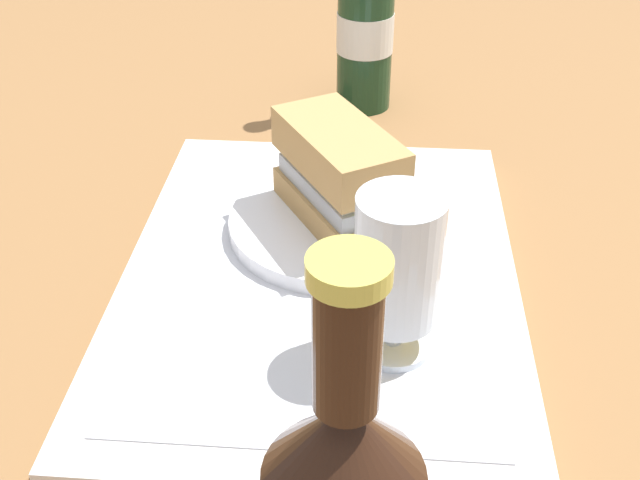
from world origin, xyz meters
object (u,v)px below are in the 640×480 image
object	(u,v)px
sandwich	(340,175)
beer_glass	(397,272)
second_bottle	(366,20)
plate	(338,223)

from	to	relation	value
sandwich	beer_glass	world-z (taller)	beer_glass
sandwich	second_bottle	world-z (taller)	second_bottle
beer_glass	second_bottle	bearing A→B (deg)	-175.49
plate	sandwich	bearing A→B (deg)	31.19
plate	second_bottle	world-z (taller)	second_bottle
plate	beer_glass	distance (m)	0.17
sandwich	beer_glass	size ratio (longest dim) A/B	1.15
plate	sandwich	size ratio (longest dim) A/B	1.32
sandwich	beer_glass	bearing A→B (deg)	-13.43
plate	sandwich	world-z (taller)	sandwich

